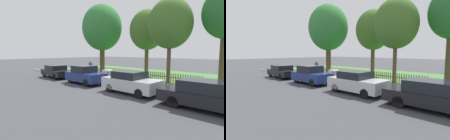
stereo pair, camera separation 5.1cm
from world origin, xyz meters
TOP-DOWN VIEW (x-y plane):
  - ground_plane at (0.00, 0.00)m, footprint 120.00×120.00m
  - kerb_stone at (0.00, 0.10)m, footprint 30.20×0.20m
  - grass_strip at (0.00, 7.84)m, footprint 30.20×11.09m
  - park_fence at (-0.00, 2.31)m, footprint 30.20×0.05m
  - parked_car_silver_hatchback at (-5.97, -1.24)m, footprint 4.08×1.94m
  - parked_car_black_saloon at (-1.02, -1.24)m, footprint 3.71×1.72m
  - parked_car_navy_estate at (3.85, -1.16)m, footprint 3.85×1.90m
  - parked_car_red_compact at (8.52, -1.30)m, footprint 4.58×1.93m
  - covered_motorcycle at (-0.96, 1.35)m, footprint 1.79×0.74m
  - tree_nearest_kerb at (-6.37, 5.58)m, footprint 5.17×5.17m
  - tree_behind_motorcycle at (-0.42, 7.05)m, footprint 3.95×3.95m
  - tree_mid_park at (3.80, 4.08)m, footprint 3.68×3.68m
  - pedestrian_near_fence at (-2.79, 0.75)m, footprint 0.47×0.47m

SIDE VIEW (x-z plane):
  - ground_plane at x=0.00m, z-range 0.00..0.00m
  - grass_strip at x=0.00m, z-range 0.00..0.01m
  - kerb_stone at x=0.00m, z-range 0.00..0.12m
  - park_fence at x=0.00m, z-range 0.00..1.09m
  - covered_motorcycle at x=-0.96m, z-range 0.11..1.17m
  - parked_car_silver_hatchback at x=-5.97m, z-range 0.02..1.32m
  - parked_car_red_compact at x=8.52m, z-range 0.00..1.38m
  - parked_car_navy_estate at x=3.85m, z-range 0.01..1.44m
  - parked_car_black_saloon at x=-1.02m, z-range 0.00..1.53m
  - pedestrian_near_fence at x=-2.79m, z-range 0.12..1.94m
  - tree_mid_park at x=3.80m, z-range 1.45..8.63m
  - tree_behind_motorcycle at x=-0.42m, z-range 1.42..8.86m
  - tree_nearest_kerb at x=-6.37m, z-range 1.39..10.20m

